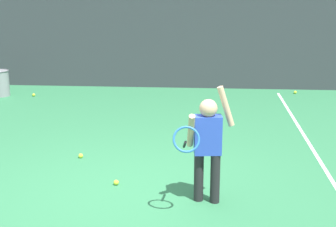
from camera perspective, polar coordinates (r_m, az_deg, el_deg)
The scene contains 10 objects.
ground_plane at distance 6.07m, azimuth -5.09°, elevation -8.98°, with size 20.00×20.00×0.00m, color #2D7247.
court_line_sideline at distance 7.11m, azimuth 17.40°, elevation -5.92°, with size 0.05×9.00×0.00m, color white.
back_fence_windscreen at distance 11.50m, azimuth -0.45°, elevation 10.09°, with size 11.30×0.08×2.89m, color #383D42.
fence_post_1 at distance 11.55m, azimuth -0.42°, elevation 10.49°, with size 0.09×0.09×3.04m, color slate.
tennis_player at distance 5.56m, azimuth 4.46°, elevation -3.23°, with size 0.67×0.63×1.35m.
ball_hopper at distance 11.38m, azimuth -18.57°, elevation 3.34°, with size 0.38×0.38×0.56m.
tennis_ball_1 at distance 7.23m, azimuth -9.94°, elevation -4.78°, with size 0.07×0.07×0.07m, color #CCE033.
tennis_ball_5 at distance 11.39m, azimuth 14.33°, elevation 2.37°, with size 0.07×0.07×0.07m, color #CCE033.
tennis_ball_6 at distance 11.17m, azimuth -15.09°, elevation 2.07°, with size 0.07×0.07×0.07m, color #CCE033.
tennis_ball_8 at distance 6.27m, azimuth -5.94°, elevation -7.84°, with size 0.07×0.07×0.07m, color #CCE033.
Camera 1 is at (0.94, -5.45, 2.49)m, focal length 53.35 mm.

